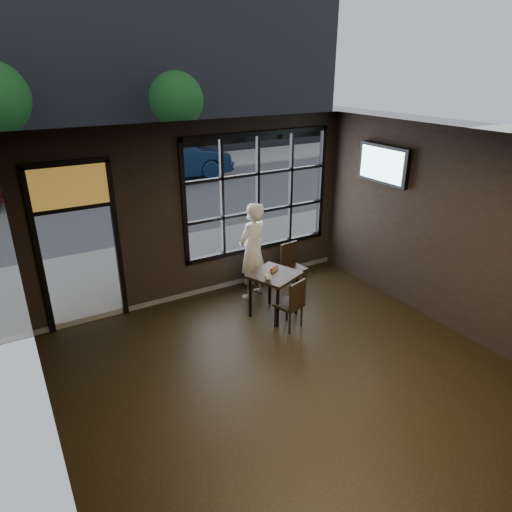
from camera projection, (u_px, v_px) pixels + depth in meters
floor at (314, 400)px, 5.97m from camera, size 6.00×7.00×0.02m
ceiling at (330, 152)px, 4.72m from camera, size 6.00×7.00×0.02m
wall_left at (46, 370)px, 3.95m from camera, size 0.04×7.00×3.20m
wall_right at (483, 243)px, 6.74m from camera, size 0.04×7.00×3.20m
window_frame at (258, 193)px, 8.61m from camera, size 3.06×0.12×2.28m
stained_transom at (69, 186)px, 6.86m from camera, size 1.20×0.06×0.70m
street_asphalt at (50, 144)px, 25.07m from camera, size 60.00×41.00×0.04m
cafe_table at (274, 294)px, 7.83m from camera, size 0.96×0.96×0.80m
chair_near at (289, 303)px, 7.45m from camera, size 0.48×0.48×0.88m
chair_window at (294, 267)px, 8.75m from camera, size 0.43×0.43×0.90m
man at (252, 251)px, 8.28m from camera, size 0.78×0.65×1.82m
hotdog at (274, 269)px, 7.79m from camera, size 0.21×0.17×0.06m
cup at (268, 277)px, 7.44m from camera, size 0.15×0.15×0.10m
tv at (383, 164)px, 8.04m from camera, size 0.13×1.15×0.67m
navy_car at (168, 160)px, 16.47m from camera, size 4.76×2.03×1.53m
tree_right at (176, 100)px, 18.75m from camera, size 2.24×2.24×3.83m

